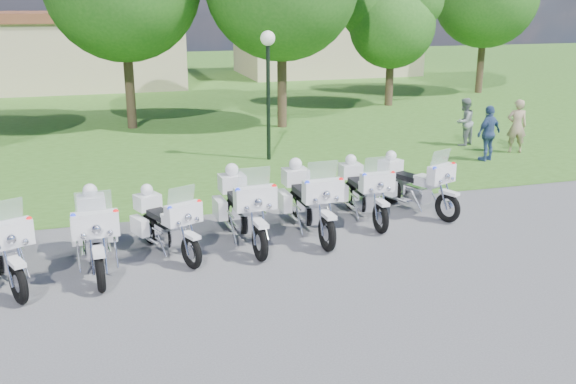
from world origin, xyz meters
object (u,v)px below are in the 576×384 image
object	(u,v)px
lamp_post	(268,63)
bystander_b	(464,122)
motorcycle_4	(308,199)
bystander_a	(517,126)
motorcycle_1	(95,231)
motorcycle_6	(414,183)
bystander_c	(489,133)
motorcycle_3	(243,207)
motorcycle_2	(165,222)
motorcycle_5	(363,190)

from	to	relation	value
lamp_post	bystander_b	distance (m)	7.17
motorcycle_4	bystander_a	world-z (taller)	motorcycle_4
motorcycle_1	bystander_a	distance (m)	14.34
bystander_b	motorcycle_1	bearing A→B (deg)	2.62
motorcycle_6	bystander_c	world-z (taller)	bystander_c
motorcycle_3	bystander_c	xyz separation A→B (m)	(8.70, 4.59, 0.11)
motorcycle_6	motorcycle_2	bearing A→B (deg)	-12.22
bystander_a	bystander_b	xyz separation A→B (m)	(-1.06, 1.41, -0.06)
motorcycle_4	bystander_b	distance (m)	10.13
motorcycle_2	motorcycle_4	distance (m)	3.04
bystander_c	motorcycle_6	bearing A→B (deg)	20.80
motorcycle_2	bystander_c	world-z (taller)	bystander_c
motorcycle_3	motorcycle_4	world-z (taller)	motorcycle_3
motorcycle_5	motorcycle_6	xyz separation A→B (m)	(1.35, 0.15, -0.00)
motorcycle_1	motorcycle_5	size ratio (longest dim) A/B	1.06
motorcycle_2	bystander_c	distance (m)	11.37
motorcycle_2	motorcycle_6	world-z (taller)	motorcycle_6
lamp_post	bystander_a	size ratio (longest dim) A/B	2.26
motorcycle_2	bystander_b	size ratio (longest dim) A/B	1.33
motorcycle_5	motorcycle_4	bearing A→B (deg)	19.89
motorcycle_1	bystander_b	bearing A→B (deg)	-151.73
motorcycle_1	bystander_c	world-z (taller)	motorcycle_1
motorcycle_5	bystander_a	size ratio (longest dim) A/B	1.39
lamp_post	bystander_a	xyz separation A→B (m)	(7.90, -1.34, -2.10)
bystander_c	lamp_post	bearing A→B (deg)	-37.18
lamp_post	bystander_b	world-z (taller)	lamp_post
motorcycle_4	motorcycle_1	bearing A→B (deg)	6.98
bystander_a	bystander_c	distance (m)	1.63
bystander_b	motorcycle_3	bearing A→B (deg)	7.74
bystander_a	bystander_b	size ratio (longest dim) A/B	1.07
motorcycle_5	motorcycle_6	world-z (taller)	motorcycle_5
motorcycle_4	motorcycle_6	distance (m)	2.90
lamp_post	bystander_c	bearing A→B (deg)	-17.53
lamp_post	bystander_b	bearing A→B (deg)	0.54
motorcycle_3	motorcycle_6	world-z (taller)	motorcycle_3
motorcycle_2	motorcycle_5	distance (m)	4.57
motorcycle_1	bystander_a	bearing A→B (deg)	-158.75
motorcycle_3	bystander_b	world-z (taller)	motorcycle_3
motorcycle_3	motorcycle_5	size ratio (longest dim) A/B	1.10
motorcycle_5	motorcycle_6	distance (m)	1.36
motorcycle_2	motorcycle_3	xyz separation A→B (m)	(1.60, 0.23, 0.10)
bystander_b	motorcycle_4	bearing A→B (deg)	12.03
motorcycle_3	lamp_post	distance (m)	7.34
bystander_a	bystander_c	world-z (taller)	bystander_a
lamp_post	bystander_a	distance (m)	8.28
motorcycle_5	bystander_c	bearing A→B (deg)	-145.88
motorcycle_3	lamp_post	xyz separation A→B (m)	(2.28, 6.62, 2.22)
bystander_b	bystander_c	size ratio (longest dim) A/B	0.95
motorcycle_4	motorcycle_6	world-z (taller)	motorcycle_4
motorcycle_2	bystander_b	xyz separation A→B (m)	(10.72, 6.91, 0.17)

